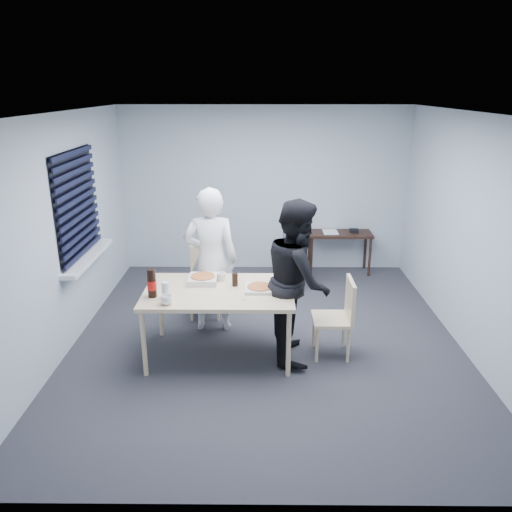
{
  "coord_description": "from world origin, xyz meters",
  "views": [
    {
      "loc": [
        -0.07,
        -5.32,
        2.85
      ],
      "look_at": [
        -0.12,
        0.1,
        1.01
      ],
      "focal_mm": 35.0,
      "sensor_mm": 36.0,
      "label": 1
    }
  ],
  "objects_px": {
    "person_white": "(211,260)",
    "backpack": "(294,240)",
    "person_black": "(298,280)",
    "chair_right": "(340,313)",
    "mug_a": "(167,300)",
    "side_table": "(340,237)",
    "stool": "(294,261)",
    "dining_table": "(219,295)",
    "mug_b": "(222,277)",
    "chair_far": "(206,276)",
    "soda_bottle": "(152,284)"
  },
  "relations": [
    {
      "from": "dining_table",
      "to": "mug_b",
      "type": "relative_size",
      "value": 15.98
    },
    {
      "from": "side_table",
      "to": "stool",
      "type": "distance_m",
      "value": 1.03
    },
    {
      "from": "chair_right",
      "to": "stool",
      "type": "xyz_separation_m",
      "value": [
        -0.38,
        1.97,
        -0.1
      ]
    },
    {
      "from": "side_table",
      "to": "backpack",
      "type": "bearing_deg",
      "value": -138.7
    },
    {
      "from": "mug_b",
      "to": "dining_table",
      "type": "bearing_deg",
      "value": -92.67
    },
    {
      "from": "mug_a",
      "to": "soda_bottle",
      "type": "bearing_deg",
      "value": 133.51
    },
    {
      "from": "stool",
      "to": "soda_bottle",
      "type": "distance_m",
      "value": 2.75
    },
    {
      "from": "chair_far",
      "to": "side_table",
      "type": "relative_size",
      "value": 0.89
    },
    {
      "from": "dining_table",
      "to": "mug_b",
      "type": "height_order",
      "value": "mug_b"
    },
    {
      "from": "mug_b",
      "to": "backpack",
      "type": "bearing_deg",
      "value": 61.13
    },
    {
      "from": "chair_right",
      "to": "soda_bottle",
      "type": "height_order",
      "value": "soda_bottle"
    },
    {
      "from": "backpack",
      "to": "mug_b",
      "type": "bearing_deg",
      "value": -138.27
    },
    {
      "from": "side_table",
      "to": "person_white",
      "type": "bearing_deg",
      "value": -133.02
    },
    {
      "from": "chair_far",
      "to": "stool",
      "type": "bearing_deg",
      "value": 36.15
    },
    {
      "from": "chair_far",
      "to": "chair_right",
      "type": "xyz_separation_m",
      "value": [
        1.58,
        -1.1,
        0.0
      ]
    },
    {
      "from": "person_white",
      "to": "dining_table",
      "type": "bearing_deg",
      "value": 102.08
    },
    {
      "from": "chair_right",
      "to": "soda_bottle",
      "type": "distance_m",
      "value": 2.04
    },
    {
      "from": "stool",
      "to": "mug_b",
      "type": "relative_size",
      "value": 5.21
    },
    {
      "from": "chair_far",
      "to": "soda_bottle",
      "type": "bearing_deg",
      "value": -107.82
    },
    {
      "from": "mug_a",
      "to": "mug_b",
      "type": "xyz_separation_m",
      "value": [
        0.5,
        0.66,
        -0.0
      ]
    },
    {
      "from": "chair_right",
      "to": "side_table",
      "type": "xyz_separation_m",
      "value": [
        0.39,
        2.64,
        0.07
      ]
    },
    {
      "from": "soda_bottle",
      "to": "chair_far",
      "type": "bearing_deg",
      "value": 72.18
    },
    {
      "from": "side_table",
      "to": "soda_bottle",
      "type": "bearing_deg",
      "value": -130.15
    },
    {
      "from": "side_table",
      "to": "mug_a",
      "type": "relative_size",
      "value": 8.11
    },
    {
      "from": "stool",
      "to": "dining_table",
      "type": "bearing_deg",
      "value": -115.52
    },
    {
      "from": "backpack",
      "to": "dining_table",
      "type": "bearing_deg",
      "value": -135.07
    },
    {
      "from": "side_table",
      "to": "backpack",
      "type": "distance_m",
      "value": 1.04
    },
    {
      "from": "person_white",
      "to": "backpack",
      "type": "relative_size",
      "value": 3.86
    },
    {
      "from": "chair_right",
      "to": "soda_bottle",
      "type": "xyz_separation_m",
      "value": [
        -1.99,
        -0.19,
        0.41
      ]
    },
    {
      "from": "person_white",
      "to": "stool",
      "type": "relative_size",
      "value": 3.4
    },
    {
      "from": "dining_table",
      "to": "person_black",
      "type": "bearing_deg",
      "value": 0.78
    },
    {
      "from": "person_white",
      "to": "backpack",
      "type": "height_order",
      "value": "person_white"
    },
    {
      "from": "chair_right",
      "to": "stool",
      "type": "bearing_deg",
      "value": 100.87
    },
    {
      "from": "soda_bottle",
      "to": "person_black",
      "type": "bearing_deg",
      "value": 7.58
    },
    {
      "from": "chair_far",
      "to": "person_black",
      "type": "xyz_separation_m",
      "value": [
        1.11,
        -1.09,
        0.37
      ]
    },
    {
      "from": "chair_right",
      "to": "mug_b",
      "type": "height_order",
      "value": "chair_right"
    },
    {
      "from": "chair_far",
      "to": "soda_bottle",
      "type": "height_order",
      "value": "soda_bottle"
    },
    {
      "from": "chair_right",
      "to": "mug_a",
      "type": "bearing_deg",
      "value": -168.01
    },
    {
      "from": "stool",
      "to": "mug_b",
      "type": "xyz_separation_m",
      "value": [
        -0.93,
        -1.7,
        0.41
      ]
    },
    {
      "from": "chair_right",
      "to": "mug_b",
      "type": "distance_m",
      "value": 1.37
    },
    {
      "from": "person_black",
      "to": "soda_bottle",
      "type": "height_order",
      "value": "person_black"
    },
    {
      "from": "person_black",
      "to": "side_table",
      "type": "bearing_deg",
      "value": -18.17
    },
    {
      "from": "soda_bottle",
      "to": "person_white",
      "type": "bearing_deg",
      "value": 57.69
    },
    {
      "from": "mug_b",
      "to": "person_white",
      "type": "bearing_deg",
      "value": 111.96
    },
    {
      "from": "backpack",
      "to": "mug_a",
      "type": "relative_size",
      "value": 3.72
    },
    {
      "from": "side_table",
      "to": "mug_b",
      "type": "bearing_deg",
      "value": -125.74
    },
    {
      "from": "person_white",
      "to": "person_black",
      "type": "xyz_separation_m",
      "value": [
        0.99,
        -0.64,
        0.0
      ]
    },
    {
      "from": "person_black",
      "to": "chair_far",
      "type": "bearing_deg",
      "value": 45.65
    },
    {
      "from": "dining_table",
      "to": "stool",
      "type": "bearing_deg",
      "value": 64.48
    },
    {
      "from": "mug_a",
      "to": "mug_b",
      "type": "bearing_deg",
      "value": 52.58
    }
  ]
}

